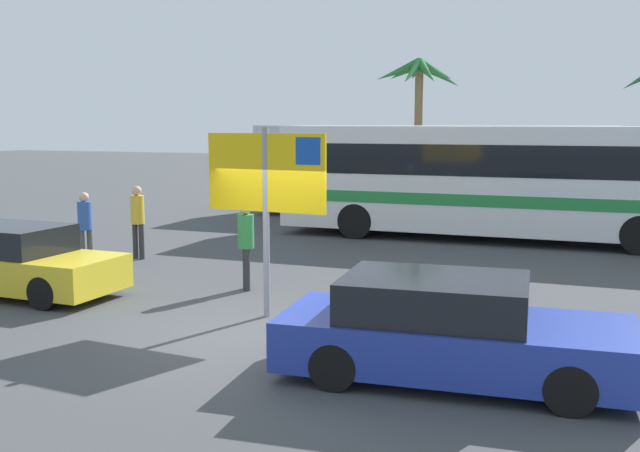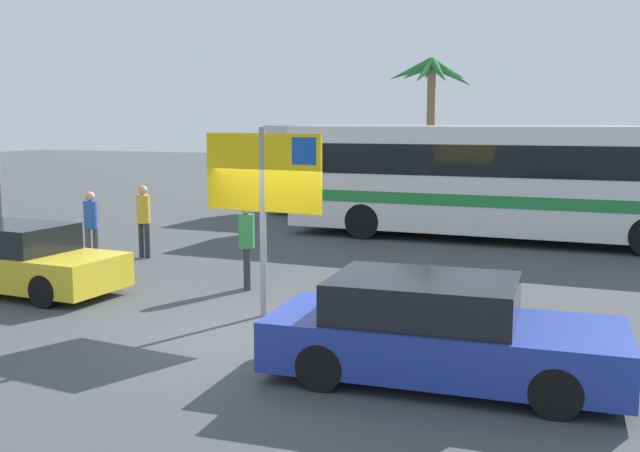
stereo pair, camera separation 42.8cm
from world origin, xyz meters
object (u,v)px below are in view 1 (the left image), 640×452
at_px(bus_front_coach, 496,176).
at_px(ferry_sign, 268,180).
at_px(car_blue, 449,331).
at_px(pedestrian_by_bus, 246,239).
at_px(pedestrian_near_sign, 85,222).
at_px(pedestrian_crossing_lot, 138,216).
at_px(car_yellow, 18,262).
at_px(bus_rear_coach, 429,167).

bearing_deg(bus_front_coach, ferry_sign, -104.31).
xyz_separation_m(car_blue, pedestrian_by_bus, (-4.68, 3.65, 0.38)).
bearing_deg(pedestrian_by_bus, ferry_sign, 96.21).
bearing_deg(ferry_sign, pedestrian_near_sign, 160.01).
height_order(bus_front_coach, pedestrian_crossing_lot, bus_front_coach).
relative_size(bus_front_coach, car_blue, 2.63).
xyz_separation_m(car_yellow, pedestrian_crossing_lot, (-0.00, 3.94, 0.42)).
bearing_deg(car_blue, pedestrian_crossing_lot, 142.45).
relative_size(bus_rear_coach, ferry_sign, 3.75).
distance_m(car_blue, pedestrian_by_bus, 5.94).
xyz_separation_m(ferry_sign, pedestrian_by_bus, (-1.26, 1.68, -1.31)).
height_order(bus_front_coach, car_yellow, bus_front_coach).
bearing_deg(bus_rear_coach, pedestrian_near_sign, -117.60).
distance_m(bus_rear_coach, pedestrian_near_sign, 12.33).
xyz_separation_m(bus_front_coach, pedestrian_by_bus, (-3.75, -8.10, -0.77)).
height_order(bus_front_coach, pedestrian_by_bus, bus_front_coach).
height_order(bus_rear_coach, pedestrian_by_bus, bus_rear_coach).
distance_m(bus_front_coach, car_yellow, 12.63).
relative_size(ferry_sign, car_blue, 0.70).
bearing_deg(ferry_sign, bus_front_coach, 80.42).
height_order(bus_front_coach, pedestrian_near_sign, bus_front_coach).
bearing_deg(bus_rear_coach, ferry_sign, -89.14).
distance_m(pedestrian_crossing_lot, pedestrian_by_bus, 4.43).
distance_m(bus_front_coach, pedestrian_crossing_lot, 9.79).
distance_m(car_yellow, pedestrian_crossing_lot, 3.96).
xyz_separation_m(bus_front_coach, pedestrian_crossing_lot, (-7.67, -6.03, -0.73)).
relative_size(car_yellow, pedestrian_by_bus, 2.30).
distance_m(car_yellow, pedestrian_by_bus, 4.35).
bearing_deg(car_blue, pedestrian_by_bus, 138.15).
xyz_separation_m(car_yellow, pedestrian_by_bus, (3.91, 1.87, 0.39)).
distance_m(bus_rear_coach, pedestrian_crossing_lot, 11.08).
distance_m(pedestrian_near_sign, pedestrian_by_bus, 4.76).
bearing_deg(bus_rear_coach, pedestrian_crossing_lot, -116.73).
distance_m(bus_front_coach, pedestrian_by_bus, 8.96).
relative_size(car_yellow, pedestrian_near_sign, 2.35).
bearing_deg(car_blue, bus_rear_coach, 99.16).
bearing_deg(car_yellow, ferry_sign, 3.90).
relative_size(ferry_sign, pedestrian_by_bus, 1.85).
bearing_deg(car_blue, ferry_sign, 146.14).
relative_size(bus_rear_coach, car_blue, 2.63).
xyz_separation_m(pedestrian_near_sign, pedestrian_by_bus, (4.64, -1.04, 0.03)).
bearing_deg(pedestrian_by_bus, car_blue, 111.38).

